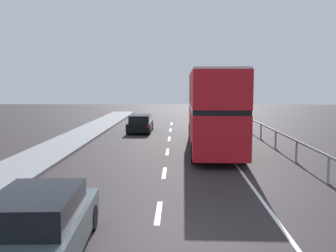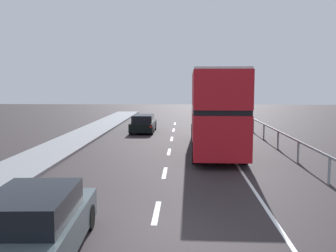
% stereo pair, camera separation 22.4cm
% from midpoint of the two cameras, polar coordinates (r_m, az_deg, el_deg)
% --- Properties ---
extents(ground_plane, '(75.32, 120.00, 0.10)m').
position_cam_midpoint_polar(ground_plane, '(9.60, -1.81, -16.57)').
color(ground_plane, '#2C2528').
extents(lane_paint_markings, '(3.38, 46.00, 0.01)m').
position_cam_midpoint_polar(lane_paint_markings, '(17.48, 7.10, -5.88)').
color(lane_paint_markings, silver).
rests_on(lane_paint_markings, ground).
extents(bridge_side_railing, '(0.10, 42.00, 1.05)m').
position_cam_midpoint_polar(bridge_side_railing, '(18.86, 19.26, -2.63)').
color(bridge_side_railing, gray).
rests_on(bridge_side_railing, ground).
extents(double_decker_bus_red, '(2.73, 10.96, 4.40)m').
position_cam_midpoint_polar(double_decker_bus_red, '(21.46, 7.31, 2.72)').
color(double_decker_bus_red, red).
rests_on(double_decker_bus_red, ground).
extents(hatchback_car_near, '(2.07, 4.47, 1.47)m').
position_cam_midpoint_polar(hatchback_car_near, '(8.77, -18.57, -13.89)').
color(hatchback_car_near, '#445156').
rests_on(hatchback_car_near, ground).
extents(sedan_car_ahead, '(1.76, 4.38, 1.33)m').
position_cam_midpoint_polar(sedan_car_ahead, '(29.31, -3.49, 0.35)').
color(sedan_car_ahead, black).
rests_on(sedan_car_ahead, ground).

